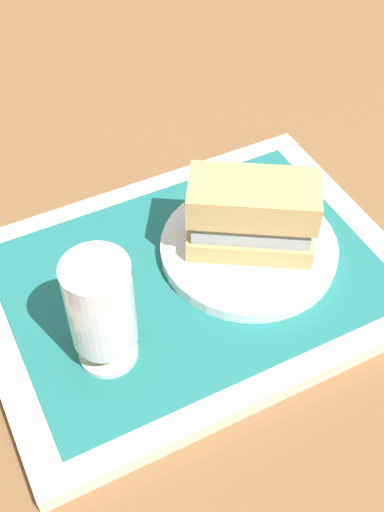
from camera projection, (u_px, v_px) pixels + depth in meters
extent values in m
plane|color=brown|center=(192.00, 287.00, 0.70)|extent=(3.00, 3.00, 0.00)
cube|color=beige|center=(192.00, 281.00, 0.69)|extent=(0.44, 0.32, 0.02)
cube|color=#1E6B66|center=(192.00, 275.00, 0.68)|extent=(0.38, 0.27, 0.00)
cylinder|color=white|center=(248.00, 248.00, 0.70)|extent=(0.19, 0.19, 0.01)
cube|color=tan|center=(250.00, 236.00, 0.68)|extent=(0.14, 0.12, 0.02)
cube|color=#9EA3A8|center=(251.00, 222.00, 0.67)|extent=(0.13, 0.11, 0.02)
cube|color=silver|center=(252.00, 214.00, 0.66)|extent=(0.12, 0.10, 0.01)
sphere|color=#47932D|center=(202.00, 204.00, 0.65)|extent=(0.04, 0.04, 0.04)
cube|color=tan|center=(253.00, 198.00, 0.64)|extent=(0.14, 0.12, 0.04)
cylinder|color=silver|center=(109.00, 352.00, 0.61)|extent=(0.06, 0.06, 0.01)
cylinder|color=silver|center=(107.00, 343.00, 0.60)|extent=(0.01, 0.01, 0.02)
cylinder|color=silver|center=(100.00, 304.00, 0.56)|extent=(0.06, 0.06, 0.09)
cylinder|color=gold|center=(104.00, 324.00, 0.58)|extent=(0.06, 0.06, 0.03)
cylinder|color=white|center=(101.00, 309.00, 0.56)|extent=(0.05, 0.05, 0.01)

